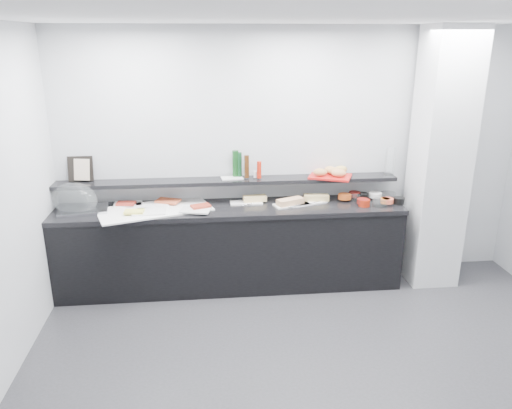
{
  "coord_description": "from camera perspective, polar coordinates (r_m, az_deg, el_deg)",
  "views": [
    {
      "loc": [
        -0.92,
        -3.21,
        2.56
      ],
      "look_at": [
        -0.45,
        1.45,
        1.0
      ],
      "focal_mm": 35.0,
      "sensor_mm": 36.0,
      "label": 1
    }
  ],
  "objects": [
    {
      "name": "bottle_brown",
      "position": [
        5.26,
        -1.07,
        4.36
      ],
      "size": [
        0.07,
        0.07,
        0.24
      ],
      "primitive_type": "cylinder",
      "rotation": [
        0.0,
        0.0,
        0.42
      ],
      "color": "#3D200B",
      "rests_on": "condiment_tray"
    },
    {
      "name": "platter_cheese",
      "position": [
        5.08,
        -12.11,
        -0.81
      ],
      "size": [
        0.34,
        0.23,
        0.01
      ],
      "primitive_type": "cube",
      "rotation": [
        0.0,
        0.0,
        0.04
      ],
      "color": "white",
      "rests_on": "linen_runner"
    },
    {
      "name": "tongs_left",
      "position": [
        5.2,
        -1.01,
        0.02
      ],
      "size": [
        0.14,
        0.1,
        0.01
      ],
      "primitive_type": "cylinder",
      "rotation": [
        0.0,
        1.57,
        0.58
      ],
      "color": "silver",
      "rests_on": "sandwich_plate_left"
    },
    {
      "name": "bowl_glass_cream",
      "position": [
        5.62,
        14.85,
        0.98
      ],
      "size": [
        0.17,
        0.17,
        0.07
      ],
      "primitive_type": "cylinder",
      "rotation": [
        0.0,
        0.0,
        0.03
      ],
      "color": "silver",
      "rests_on": "counter_top"
    },
    {
      "name": "framed_print",
      "position": [
        5.49,
        -19.42,
        3.88
      ],
      "size": [
        0.25,
        0.08,
        0.26
      ],
      "primitive_type": "cube",
      "rotation": [
        -0.21,
        0.0,
        0.03
      ],
      "color": "black",
      "rests_on": "wall_shelf"
    },
    {
      "name": "sandwich_plate_left",
      "position": [
        5.29,
        -1.12,
        0.21
      ],
      "size": [
        0.34,
        0.15,
        0.01
      ],
      "primitive_type": "cube",
      "rotation": [
        0.0,
        0.0,
        0.01
      ],
      "color": "white",
      "rests_on": "counter_top"
    },
    {
      "name": "sandwich_food_right",
      "position": [
        5.37,
        6.9,
        0.8
      ],
      "size": [
        0.27,
        0.13,
        0.06
      ],
      "primitive_type": "cube",
      "rotation": [
        0.0,
        0.0,
        -0.1
      ],
      "color": "tan",
      "rests_on": "sandwich_plate_right"
    },
    {
      "name": "column",
      "position": [
        5.56,
        20.26,
        4.72
      ],
      "size": [
        0.5,
        0.5,
        2.7
      ],
      "primitive_type": "cube",
      "color": "silver",
      "rests_on": "ground"
    },
    {
      "name": "bowl_glass_fruit",
      "position": [
        5.5,
        11.15,
        0.89
      ],
      "size": [
        0.17,
        0.17,
        0.07
      ],
      "primitive_type": "cylinder",
      "rotation": [
        0.0,
        0.0,
        0.21
      ],
      "color": "white",
      "rests_on": "counter_top"
    },
    {
      "name": "bread_roll_mide",
      "position": [
        5.5,
        9.65,
        3.97
      ],
      "size": [
        0.17,
        0.12,
        0.08
      ],
      "primitive_type": "ellipsoid",
      "rotation": [
        0.0,
        0.0,
        0.19
      ],
      "color": "tan",
      "rests_on": "bread_tray"
    },
    {
      "name": "food_salmon",
      "position": [
        5.32,
        -10.03,
        0.42
      ],
      "size": [
        0.28,
        0.23,
        0.02
      ],
      "primitive_type": "cube",
      "rotation": [
        0.0,
        0.0,
        -0.38
      ],
      "color": "#D04F2A",
      "rests_on": "platter_salmon"
    },
    {
      "name": "sandwich_plate_mid",
      "position": [
        5.23,
        4.11,
        -0.02
      ],
      "size": [
        0.41,
        0.26,
        0.01
      ],
      "primitive_type": "cube",
      "rotation": [
        0.0,
        0.0,
        0.27
      ],
      "color": "white",
      "rests_on": "counter_top"
    },
    {
      "name": "sandwich_food_mid",
      "position": [
        5.22,
        3.94,
        0.35
      ],
      "size": [
        0.31,
        0.22,
        0.06
      ],
      "primitive_type": "cube",
      "rotation": [
        0.0,
        0.0,
        0.42
      ],
      "color": "tan",
      "rests_on": "sandwich_plate_mid"
    },
    {
      "name": "food_meat_b",
      "position": [
        5.11,
        -6.34,
        -0.18
      ],
      "size": [
        0.22,
        0.18,
        0.02
      ],
      "primitive_type": "cube",
      "rotation": [
        0.0,
        0.0,
        0.35
      ],
      "color": "maroon",
      "rests_on": "platter_meat_b"
    },
    {
      "name": "ceiling",
      "position": [
        3.34,
        10.95,
        20.5
      ],
      "size": [
        5.0,
        5.0,
        0.0
      ],
      "primitive_type": "plane",
      "color": "white",
      "rests_on": "back_wall"
    },
    {
      "name": "bread_roll_n",
      "position": [
        5.47,
        8.43,
        3.95
      ],
      "size": [
        0.12,
        0.08,
        0.08
      ],
      "primitive_type": "ellipsoid",
      "rotation": [
        0.0,
        0.0,
        0.01
      ],
      "color": "tan",
      "rests_on": "bread_tray"
    },
    {
      "name": "shaker_pepper",
      "position": [
        5.28,
        -0.09,
        3.47
      ],
      "size": [
        0.04,
        0.04,
        0.07
      ],
      "primitive_type": "cylinder",
      "rotation": [
        0.0,
        0.0,
        -0.04
      ],
      "color": "white",
      "rests_on": "condiment_tray"
    },
    {
      "name": "counter_top",
      "position": [
        5.19,
        -3.02,
        -0.53
      ],
      "size": [
        3.62,
        0.62,
        0.05
      ],
      "primitive_type": "cube",
      "color": "black",
      "rests_on": "buffet_cabinet"
    },
    {
      "name": "fill_black_jam",
      "position": [
        5.55,
        11.21,
        1.17
      ],
      "size": [
        0.16,
        0.16,
        0.05
      ],
      "primitive_type": "cylinder",
      "rotation": [
        0.0,
        0.0,
        0.41
      ],
      "color": "#63120E",
      "rests_on": "bowl_black_jam"
    },
    {
      "name": "bread_roll_sw",
      "position": [
        5.35,
        7.33,
        3.67
      ],
      "size": [
        0.15,
        0.1,
        0.08
      ],
      "primitive_type": "ellipsoid",
      "rotation": [
        0.0,
        0.0,
        -0.06
      ],
      "color": "#AC7841",
      "rests_on": "bread_tray"
    },
    {
      "name": "fill_red_jam",
      "position": [
        5.32,
        12.11,
        0.36
      ],
      "size": [
        0.14,
        0.14,
        0.05
      ],
      "primitive_type": "cylinder",
      "rotation": [
        0.0,
        0.0,
        -0.17
      ],
      "color": "#63120E",
      "rests_on": "bowl_red_jam"
    },
    {
      "name": "tongs_mid",
      "position": [
        5.16,
        4.37,
        -0.17
      ],
      "size": [
        0.14,
        0.09,
        0.01
      ],
      "primitive_type": "cylinder",
      "rotation": [
        0.0,
        1.57,
        0.53
      ],
      "color": "#B5B7BD",
      "rests_on": "sandwich_plate_mid"
    },
    {
      "name": "platter_meat_a",
      "position": [
        5.37,
        -14.41,
        0.09
      ],
      "size": [
        0.3,
        0.21,
        0.01
      ],
      "primitive_type": "cube",
      "rotation": [
        0.0,
        0.0,
        0.06
      ],
      "color": "white",
      "rests_on": "linen_runner"
    },
    {
      "name": "fill_black_fruit",
      "position": [
        5.4,
        14.57,
        0.43
      ],
      "size": [
        0.11,
        0.11,
        0.05
      ],
      "primitive_type": "cylinder",
      "rotation": [
        0.0,
        0.0,
        -0.14
      ],
      "color": "orange",
      "rests_on": "bowl_black_fruit"
    },
    {
      "name": "bowl_black_jam",
      "position": [
        5.53,
        12.06,
        0.92
      ],
      "size": [
        0.16,
        0.16,
        0.07
      ],
      "primitive_type": "cylinder",
      "rotation": [
        0.0,
        0.0,
        0.26
      ],
      "color": "black",
      "rests_on": "counter_top"
    },
    {
      "name": "food_meat_a",
      "position": [
        5.33,
        -14.64,
        0.13
      ],
      "size": [
        0.2,
        0.14,
        0.02
      ],
      "primitive_type": "cube",
      "rotation": [
        0.0,
        0.0,
        -0.11
      ],
      "color": "maroon",
      "rests_on": "platter_meat_a"
    },
    {
      "name": "back_wall",
      "position": [
        5.43,
        4.16,
        5.5
      ],
      "size": [
        5.0,
        0.02,
        2.7
      ],
      "primitive_type": "cube",
      "color": "#B5B8BC",
      "rests_on": "ground"
    },
    {
      "name": "carafe",
      "position": [
        5.61,
        15.09,
        4.81
      ],
      "size": [
        0.13,
        0.13,
        0.3
      ],
      "primitive_type": "cylinder",
      "rotation": [
        0.0,
        0.0,
        -0.19
      ],
      "color": "white",
      "rests_on": "wall_shelf"
    },
    {
      "name": "bowl_red_jam",
      "position": [
        5.31,
        12.27,
        0.18
      ],
      "size": [
        0.14,
        0.14,
        0.07
      ],
      "primitive_type": "cylinder",
      "rotation": [
        0.0,
        0.0,
        0.21
      ],
      "color": "maroon",
      "rests_on": "counter_top"
    },
    {
      "name": "wall_shelf",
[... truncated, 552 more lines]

